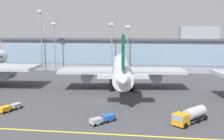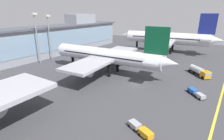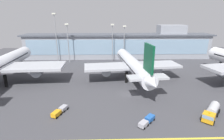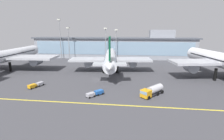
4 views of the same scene
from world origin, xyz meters
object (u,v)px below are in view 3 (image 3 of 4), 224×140
Objects in this scene: apron_light_mast_east at (124,37)px; fuel_tanker_truck at (211,112)px; apron_light_mast_west at (68,37)px; baggage_tug_near at (147,121)px; airliner_near_right at (133,65)px; service_truck_far at (60,111)px; apron_light_mast_far_east at (112,37)px; apron_light_mast_centre at (56,31)px.

fuel_tanker_truck is at bearing -74.31° from apron_light_mast_east.
baggage_tug_near is at bearing -62.70° from apron_light_mast_west.
airliner_near_right is at bearing -42.45° from apron_light_mast_west.
service_truck_far is 56.32m from apron_light_mast_west.
service_truck_far is at bearing -105.66° from apron_light_mast_far_east.
apron_light_mast_far_east is (-7.17, 30.51, 7.59)m from airliner_near_right.
service_truck_far is 61.69m from apron_light_mast_centre.
service_truck_far is (-22.89, -25.57, -5.50)m from airliner_near_right.
fuel_tanker_truck is 17.19m from baggage_tug_near.
apron_light_mast_west is (-47.58, 56.93, 12.56)m from fuel_tanker_truck.
baggage_tug_near is 62.93m from apron_light_mast_far_east.
apron_light_mast_west is 24.10m from apron_light_mast_far_east.
apron_light_mast_far_east is (-6.70, -1.09, 0.53)m from apron_light_mast_east.
service_truck_far is at bearing 131.47° from airliner_near_right.
apron_light_mast_far_east is at bearing -2.58° from apron_light_mast_centre.
service_truck_far is (-39.28, 2.83, -0.72)m from fuel_tanker_truck.
airliner_near_right is 2.38× the size of apron_light_mast_far_east.
airliner_near_right is 34.76m from service_truck_far.
baggage_tug_near is (-0.62, -30.70, -5.50)m from airliner_near_right.
apron_light_mast_east is 0.95× the size of apron_light_mast_far_east.
apron_light_mast_far_east is at bearing 48.13° from baggage_tug_near.
fuel_tanker_truck is at bearing 107.49° from service_truck_far.
apron_light_mast_centre is at bearing -96.42° from fuel_tanker_truck.
apron_light_mast_centre is 38.05m from apron_light_mast_east.
apron_light_mast_far_east reaches higher than airliner_near_right.
apron_light_mast_centre reaches higher than apron_light_mast_east.
apron_light_mast_centre is 1.27× the size of apron_light_mast_far_east.
apron_light_mast_far_east is (31.18, -1.40, -3.12)m from apron_light_mast_centre.
airliner_near_right is 32.24m from apron_light_mast_far_east.
apron_light_mast_east is at bearing 5.72° from apron_light_mast_west.
apron_light_mast_far_east reaches higher than service_truck_far.
fuel_tanker_truck is at bearing -40.28° from baggage_tug_near.
baggage_tug_near is 22.85m from service_truck_far.
apron_light_mast_centre is 1.33× the size of apron_light_mast_east.
fuel_tanker_truck is at bearing -156.71° from airliner_near_right.
service_truck_far is at bearing -81.28° from apron_light_mast_west.
apron_light_mast_west reaches higher than apron_light_mast_far_east.
baggage_tug_near is at bearing 98.64° from service_truck_far.
baggage_tug_near is 67.96m from apron_light_mast_west.
apron_light_mast_west is (-30.56, 59.23, 13.27)m from baggage_tug_near.
apron_light_mast_east is 6.81m from apron_light_mast_far_east.
service_truck_far is at bearing -74.95° from apron_light_mast_centre.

